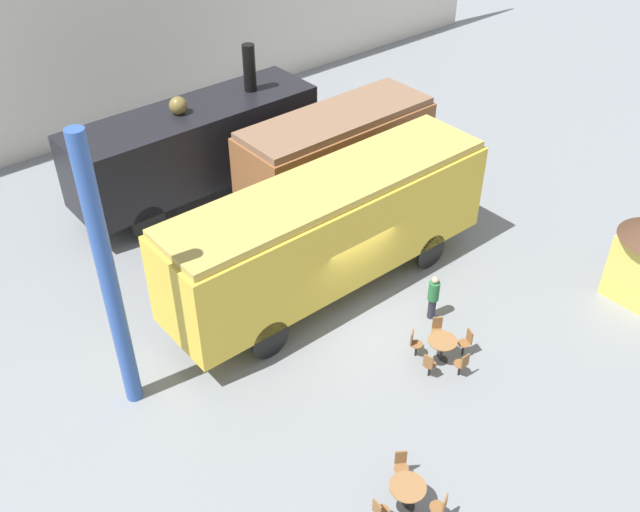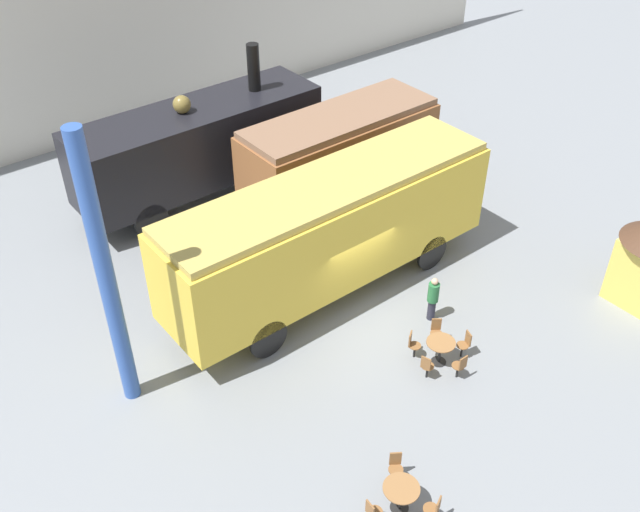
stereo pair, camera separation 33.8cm
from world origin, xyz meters
TOP-DOWN VIEW (x-y plane):
  - ground_plane at (0.00, 0.00)m, footprint 80.00×80.00m
  - backdrop_wall at (0.00, 15.63)m, footprint 44.00×0.15m
  - steam_locomotive at (-0.37, 8.55)m, footprint 9.46×2.66m
  - passenger_coach_wooden at (3.30, 4.85)m, footprint 7.40×2.62m
  - passenger_coach_vintage at (-0.15, 1.18)m, footprint 10.97×2.75m
  - cafe_table_near at (-3.96, -6.11)m, footprint 0.86×0.86m
  - cafe_table_mid at (0.17, -3.38)m, footprint 0.83×0.83m
  - cafe_chair_0 at (-3.50, -5.45)m, footprint 0.40×0.40m
  - cafe_chair_1 at (-4.76, -6.04)m, footprint 0.36×0.36m
  - cafe_chair_2 at (-3.62, -6.84)m, footprint 0.38×0.40m
  - cafe_chair_3 at (-0.58, -3.60)m, footprint 0.39×0.37m
  - cafe_chair_4 at (0.15, -4.17)m, footprint 0.36×0.36m
  - cafe_chair_5 at (0.91, -3.65)m, footprint 0.39×0.37m
  - cafe_chair_6 at (0.66, -2.76)m, footprint 0.40×0.40m
  - cafe_chair_7 at (-0.27, -2.73)m, footprint 0.40×0.40m
  - visitor_person at (1.33, -1.92)m, footprint 0.34×0.34m
  - support_pillar at (-7.20, 0.97)m, footprint 0.44×0.44m

SIDE VIEW (x-z plane):
  - ground_plane at x=0.00m, z-range 0.00..0.00m
  - cafe_chair_0 at x=-3.50m, z-range 0.07..0.94m
  - cafe_chair_1 at x=-4.76m, z-range 0.07..0.94m
  - cafe_chair_2 at x=-3.62m, z-range 0.07..0.94m
  - cafe_chair_3 at x=-0.58m, z-range 0.07..0.94m
  - cafe_chair_4 at x=0.15m, z-range 0.07..0.94m
  - cafe_chair_5 at x=0.91m, z-range 0.07..0.94m
  - cafe_chair_6 at x=0.66m, z-range 0.07..0.94m
  - cafe_chair_7 at x=-0.27m, z-range 0.07..0.94m
  - cafe_table_near at x=-3.96m, z-range 0.22..0.98m
  - cafe_table_mid at x=0.17m, z-range 0.21..0.99m
  - visitor_person at x=1.33m, z-range 0.06..1.61m
  - passenger_coach_wooden at x=3.30m, z-range 0.36..4.02m
  - steam_locomotive at x=-0.37m, z-range -0.46..4.89m
  - passenger_coach_vintage at x=-0.15m, z-range 0.38..4.34m
  - support_pillar at x=-7.20m, z-range 0.00..8.00m
  - backdrop_wall at x=0.00m, z-range 0.00..9.00m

